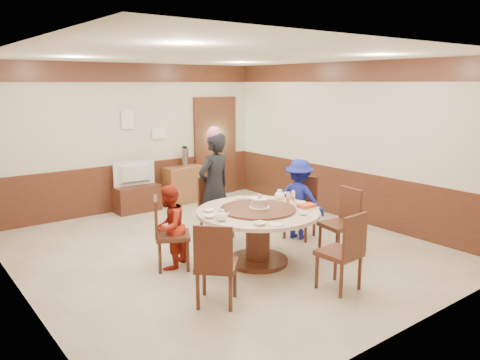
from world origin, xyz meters
TOP-DOWN VIEW (x-y plane):
  - room at (0.01, 0.01)m, footprint 6.00×6.04m
  - banquet_table at (0.07, -0.72)m, footprint 1.67×1.67m
  - chair_0 at (1.31, -0.28)m, footprint 0.58×0.58m
  - chair_1 at (0.25, 0.54)m, footprint 0.45×0.46m
  - chair_2 at (-0.96, -0.15)m, footprint 0.60×0.59m
  - chair_3 at (-1.08, -1.39)m, footprint 0.62×0.62m
  - chair_4 at (0.31, -1.97)m, footprint 0.47×0.48m
  - chair_5 at (1.20, -1.20)m, footprint 0.50×0.49m
  - person_standing at (0.17, 0.46)m, footprint 0.69×0.52m
  - person_red at (-0.96, -0.12)m, footprint 0.70×0.67m
  - person_blue at (1.27, -0.29)m, footprint 0.75×0.94m
  - birthday_cake at (0.11, -0.70)m, footprint 0.28×0.28m
  - teapot_left at (-0.60, -0.82)m, footprint 0.17×0.15m
  - teapot_right at (0.71, -0.45)m, footprint 0.17×0.15m
  - bowl_0 at (-0.50, -0.38)m, footprint 0.14×0.14m
  - bowl_1 at (0.39, -1.25)m, footprint 0.13×0.13m
  - bowl_2 at (-0.34, -1.25)m, footprint 0.16×0.16m
  - bowl_3 at (0.73, -0.87)m, footprint 0.15×0.15m
  - bowl_4 at (-0.64, -0.62)m, footprint 0.16×0.16m
  - bowl_5 at (0.24, -0.11)m, footprint 0.14×0.14m
  - saucer_near at (-0.18, -1.37)m, footprint 0.18×0.18m
  - saucer_far at (0.52, -0.22)m, footprint 0.18×0.18m
  - shrimp_platter at (0.65, -1.06)m, footprint 0.30×0.20m
  - bottle_0 at (0.61, -0.73)m, footprint 0.06×0.06m
  - bottle_1 at (0.74, -0.70)m, footprint 0.06×0.06m
  - tv_stand at (-0.09, 2.75)m, footprint 0.85×0.45m
  - television at (-0.09, 2.75)m, footprint 0.82×0.16m
  - side_cabinet at (0.98, 2.78)m, footprint 0.80×0.40m
  - thermos at (1.02, 2.78)m, footprint 0.15×0.15m
  - notice_left at (-0.10, 2.96)m, footprint 0.25×0.00m
  - notice_right at (0.55, 2.96)m, footprint 0.30×0.00m

SIDE VIEW (x-z plane):
  - tv_stand at x=-0.09m, z-range 0.00..0.50m
  - chair_0 at x=1.31m, z-range -0.18..0.79m
  - chair_1 at x=0.25m, z-range -0.18..0.79m
  - chair_2 at x=-0.96m, z-range -0.18..0.79m
  - chair_3 at x=-1.08m, z-range -0.18..0.79m
  - chair_4 at x=0.31m, z-range -0.18..0.79m
  - chair_5 at x=1.20m, z-range -0.18..0.79m
  - side_cabinet at x=0.98m, z-range 0.00..0.75m
  - banquet_table at x=0.07m, z-range 0.14..0.92m
  - person_red at x=-0.96m, z-range 0.00..1.13m
  - person_blue at x=1.27m, z-range 0.00..1.27m
  - television at x=-0.09m, z-range 0.50..0.97m
  - saucer_near at x=-0.18m, z-range 0.75..0.76m
  - saucer_far at x=0.52m, z-range 0.75..0.76m
  - bowl_0 at x=-0.50m, z-range 0.75..0.78m
  - bowl_4 at x=-0.64m, z-range 0.75..0.79m
  - bowl_2 at x=-0.34m, z-range 0.75..0.79m
  - bowl_1 at x=0.39m, z-range 0.75..0.79m
  - bowl_5 at x=0.24m, z-range 0.75..0.79m
  - bowl_3 at x=0.73m, z-range 0.75..0.80m
  - shrimp_platter at x=0.65m, z-range 0.75..0.81m
  - teapot_left at x=-0.60m, z-range 0.75..0.87m
  - teapot_right at x=0.71m, z-range 0.75..0.87m
  - bottle_0 at x=0.61m, z-range 0.75..0.91m
  - bottle_1 at x=0.74m, z-range 0.75..0.91m
  - birthday_cake at x=0.11m, z-range 0.75..0.94m
  - person_standing at x=0.17m, z-range 0.00..1.70m
  - thermos at x=1.02m, z-range 0.75..1.13m
  - room at x=0.01m, z-range -0.34..2.50m
  - notice_right at x=0.55m, z-range 1.34..1.56m
  - notice_left at x=-0.10m, z-range 1.57..1.93m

